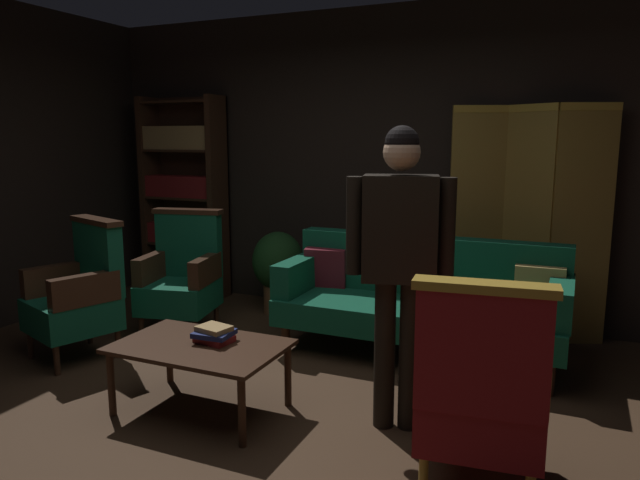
% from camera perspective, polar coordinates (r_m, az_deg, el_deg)
% --- Properties ---
extents(ground_plane, '(10.00, 10.00, 0.00)m').
position_cam_1_polar(ground_plane, '(3.62, -5.36, -17.03)').
color(ground_plane, '#3D2819').
extents(back_wall, '(7.20, 0.10, 2.80)m').
position_cam_1_polar(back_wall, '(5.50, 7.02, 7.33)').
color(back_wall, black).
rests_on(back_wall, ground_plane).
extents(folding_screen, '(1.26, 0.28, 1.90)m').
position_cam_1_polar(folding_screen, '(5.07, 19.39, 1.93)').
color(folding_screen, olive).
rests_on(folding_screen, ground_plane).
extents(bookshelf, '(0.90, 0.32, 2.05)m').
position_cam_1_polar(bookshelf, '(6.28, -12.96, 4.58)').
color(bookshelf, '#382114').
rests_on(bookshelf, ground_plane).
extents(velvet_couch, '(2.12, 0.78, 0.88)m').
position_cam_1_polar(velvet_couch, '(4.55, 9.76, -5.36)').
color(velvet_couch, '#382114').
rests_on(velvet_couch, ground_plane).
extents(coffee_table, '(1.00, 0.64, 0.42)m').
position_cam_1_polar(coffee_table, '(3.66, -11.52, -10.53)').
color(coffee_table, '#382114').
rests_on(coffee_table, ground_plane).
extents(armchair_gilt_accent, '(0.64, 0.64, 1.04)m').
position_cam_1_polar(armchair_gilt_accent, '(2.90, 15.28, -13.82)').
color(armchair_gilt_accent, '#B78E33').
rests_on(armchair_gilt_accent, ground_plane).
extents(armchair_wing_left, '(0.69, 0.68, 1.04)m').
position_cam_1_polar(armchair_wing_left, '(5.08, -13.22, -3.45)').
color(armchair_wing_left, '#382114').
rests_on(armchair_wing_left, ground_plane).
extents(armchair_wing_right, '(0.74, 0.74, 1.04)m').
position_cam_1_polar(armchair_wing_right, '(4.78, -22.24, -4.78)').
color(armchair_wing_right, '#382114').
rests_on(armchair_wing_right, ground_plane).
extents(standing_figure, '(0.57, 0.31, 1.70)m').
position_cam_1_polar(standing_figure, '(3.25, 7.70, -1.07)').
color(standing_figure, black).
rests_on(standing_figure, ground_plane).
extents(potted_plant, '(0.48, 0.48, 0.77)m').
position_cam_1_polar(potted_plant, '(5.54, -4.08, -2.57)').
color(potted_plant, brown).
rests_on(potted_plant, ground_plane).
extents(book_red_leather, '(0.23, 0.19, 0.04)m').
position_cam_1_polar(book_red_leather, '(3.66, -10.19, -9.39)').
color(book_red_leather, maroon).
rests_on(book_red_leather, coffee_table).
extents(book_navy_cloth, '(0.23, 0.20, 0.03)m').
position_cam_1_polar(book_navy_cloth, '(3.65, -10.21, -8.88)').
color(book_navy_cloth, navy).
rests_on(book_navy_cloth, book_red_leather).
extents(book_tan_leather, '(0.22, 0.18, 0.03)m').
position_cam_1_polar(book_tan_leather, '(3.64, -10.22, -8.43)').
color(book_tan_leather, '#9E7A47').
rests_on(book_tan_leather, book_navy_cloth).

